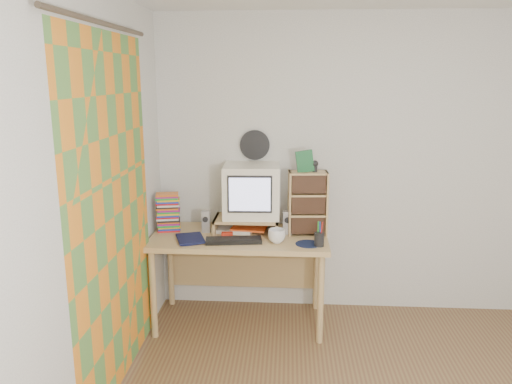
# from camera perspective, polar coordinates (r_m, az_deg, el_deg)

# --- Properties ---
(back_wall) EXTENTS (3.50, 0.00, 3.50)m
(back_wall) POSITION_cam_1_polar(r_m,az_deg,el_deg) (4.27, 12.45, 2.79)
(back_wall) COLOR white
(back_wall) RESTS_ON floor
(left_wall) EXTENTS (0.00, 3.50, 3.50)m
(left_wall) POSITION_cam_1_polar(r_m,az_deg,el_deg) (2.74, -20.13, -3.36)
(left_wall) COLOR white
(left_wall) RESTS_ON floor
(curtain) EXTENTS (0.00, 2.20, 2.20)m
(curtain) POSITION_cam_1_polar(r_m,az_deg,el_deg) (3.18, -15.90, -2.71)
(curtain) COLOR orange
(curtain) RESTS_ON left_wall
(wall_disc) EXTENTS (0.25, 0.02, 0.25)m
(wall_disc) POSITION_cam_1_polar(r_m,az_deg,el_deg) (4.18, -0.14, 5.39)
(wall_disc) COLOR black
(wall_disc) RESTS_ON back_wall
(desk) EXTENTS (1.40, 0.70, 0.75)m
(desk) POSITION_cam_1_polar(r_m,az_deg,el_deg) (4.10, -1.82, -6.50)
(desk) COLOR tan
(desk) RESTS_ON floor
(monitor_riser) EXTENTS (0.52, 0.30, 0.12)m
(monitor_riser) POSITION_cam_1_polar(r_m,az_deg,el_deg) (4.06, -1.09, -3.30)
(monitor_riser) COLOR tan
(monitor_riser) RESTS_ON desk
(crt_monitor) EXTENTS (0.46, 0.46, 0.42)m
(crt_monitor) POSITION_cam_1_polar(r_m,az_deg,el_deg) (4.05, -0.52, 0.12)
(crt_monitor) COLOR white
(crt_monitor) RESTS_ON monitor_riser
(speaker_left) EXTENTS (0.07, 0.07, 0.18)m
(speaker_left) POSITION_cam_1_polar(r_m,az_deg,el_deg) (4.08, -5.72, -3.36)
(speaker_left) COLOR #A6A6AA
(speaker_left) RESTS_ON desk
(speaker_right) EXTENTS (0.07, 0.07, 0.19)m
(speaker_right) POSITION_cam_1_polar(r_m,az_deg,el_deg) (4.02, 3.61, -3.47)
(speaker_right) COLOR #A6A6AA
(speaker_right) RESTS_ON desk
(keyboard) EXTENTS (0.44, 0.20, 0.03)m
(keyboard) POSITION_cam_1_polar(r_m,az_deg,el_deg) (3.84, -2.56, -5.55)
(keyboard) COLOR black
(keyboard) RESTS_ON desk
(dvd_stack) EXTENTS (0.20, 0.16, 0.26)m
(dvd_stack) POSITION_cam_1_polar(r_m,az_deg,el_deg) (4.15, -10.00, -2.65)
(dvd_stack) COLOR brown
(dvd_stack) RESTS_ON desk
(cd_rack) EXTENTS (0.32, 0.19, 0.51)m
(cd_rack) POSITION_cam_1_polar(r_m,az_deg,el_deg) (3.99, 5.91, -1.27)
(cd_rack) COLOR tan
(cd_rack) RESTS_ON desk
(mug) EXTENTS (0.16, 0.16, 0.11)m
(mug) POSITION_cam_1_polar(r_m,az_deg,el_deg) (3.82, 2.39, -5.04)
(mug) COLOR white
(mug) RESTS_ON desk
(diary) EXTENTS (0.29, 0.25, 0.05)m
(diary) POSITION_cam_1_polar(r_m,az_deg,el_deg) (3.90, -8.96, -5.25)
(diary) COLOR #0F1337
(diary) RESTS_ON desk
(mousepad) EXTENTS (0.20, 0.20, 0.00)m
(mousepad) POSITION_cam_1_polar(r_m,az_deg,el_deg) (3.81, 6.00, -5.92)
(mousepad) COLOR #101A35
(mousepad) RESTS_ON desk
(pen_cup) EXTENTS (0.09, 0.09, 0.15)m
(pen_cup) POSITION_cam_1_polar(r_m,az_deg,el_deg) (3.76, 7.24, -5.09)
(pen_cup) COLOR black
(pen_cup) RESTS_ON desk
(papers) EXTENTS (0.35, 0.28, 0.04)m
(papers) POSITION_cam_1_polar(r_m,az_deg,el_deg) (4.11, -1.85, -4.14)
(papers) COLOR white
(papers) RESTS_ON desk
(red_box) EXTENTS (0.09, 0.06, 0.04)m
(red_box) POSITION_cam_1_polar(r_m,az_deg,el_deg) (3.93, -3.32, -4.96)
(red_box) COLOR red
(red_box) RESTS_ON desk
(game_box) EXTENTS (0.13, 0.05, 0.17)m
(game_box) POSITION_cam_1_polar(r_m,az_deg,el_deg) (3.90, 5.60, 3.51)
(game_box) COLOR #1A5B2F
(game_box) RESTS_ON cd_rack
(webcam) EXTENTS (0.06, 0.06, 0.09)m
(webcam) POSITION_cam_1_polar(r_m,az_deg,el_deg) (3.93, 6.74, 2.97)
(webcam) COLOR black
(webcam) RESTS_ON cd_rack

